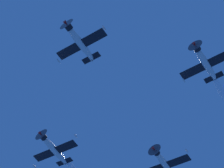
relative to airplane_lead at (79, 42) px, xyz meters
name	(u,v)px	position (x,y,z in m)	size (l,w,h in m)	color
airplane_lead	(79,42)	(0.00, 0.00, 0.00)	(7.85, 7.73, 3.55)	silver
airplane_left_wingman	(205,62)	(0.98, 20.91, -0.06)	(7.86, 7.69, 3.69)	silver
airplane_right_wingman	(53,149)	(-20.50, -0.88, -0.40)	(7.82, 7.77, 3.36)	silver
airplane_slot_tail	(164,163)	(-18.57, 19.03, -1.49)	(7.85, 7.72, 3.65)	silver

